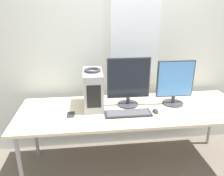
{
  "coord_description": "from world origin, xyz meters",
  "views": [
    {
      "loc": [
        -0.48,
        -1.68,
        1.79
      ],
      "look_at": [
        -0.23,
        0.41,
        1.0
      ],
      "focal_mm": 35.0,
      "sensor_mm": 36.0,
      "label": 1
    }
  ],
  "objects_px": {
    "pc_tower": "(93,89)",
    "cell_phone": "(71,115)",
    "monitor_right_near": "(175,83)",
    "keyboard": "(128,113)",
    "headphones": "(92,70)",
    "monitor_main": "(129,82)",
    "mouse": "(156,111)"
  },
  "relations": [
    {
      "from": "pc_tower",
      "to": "headphones",
      "type": "distance_m",
      "value": 0.21
    },
    {
      "from": "mouse",
      "to": "cell_phone",
      "type": "bearing_deg",
      "value": 177.69
    },
    {
      "from": "pc_tower",
      "to": "cell_phone",
      "type": "relative_size",
      "value": 3.52
    },
    {
      "from": "pc_tower",
      "to": "monitor_right_near",
      "type": "xyz_separation_m",
      "value": [
        0.9,
        -0.04,
        0.05
      ]
    },
    {
      "from": "cell_phone",
      "to": "monitor_main",
      "type": "bearing_deg",
      "value": 16.36
    },
    {
      "from": "mouse",
      "to": "cell_phone",
      "type": "xyz_separation_m",
      "value": [
        -0.88,
        0.04,
        -0.01
      ]
    },
    {
      "from": "mouse",
      "to": "cell_phone",
      "type": "relative_size",
      "value": 0.83
    },
    {
      "from": "monitor_right_near",
      "to": "keyboard",
      "type": "xyz_separation_m",
      "value": [
        -0.55,
        -0.2,
        -0.24
      ]
    },
    {
      "from": "pc_tower",
      "to": "monitor_main",
      "type": "relative_size",
      "value": 0.79
    },
    {
      "from": "pc_tower",
      "to": "headphones",
      "type": "xyz_separation_m",
      "value": [
        0.0,
        0.0,
        0.21
      ]
    },
    {
      "from": "monitor_main",
      "to": "keyboard",
      "type": "height_order",
      "value": "monitor_main"
    },
    {
      "from": "headphones",
      "to": "monitor_main",
      "type": "height_order",
      "value": "monitor_main"
    },
    {
      "from": "keyboard",
      "to": "mouse",
      "type": "xyz_separation_m",
      "value": [
        0.3,
        0.02,
        0.0
      ]
    },
    {
      "from": "monitor_right_near",
      "to": "keyboard",
      "type": "distance_m",
      "value": 0.64
    },
    {
      "from": "monitor_main",
      "to": "keyboard",
      "type": "bearing_deg",
      "value": -100.06
    },
    {
      "from": "monitor_main",
      "to": "mouse",
      "type": "relative_size",
      "value": 5.35
    },
    {
      "from": "pc_tower",
      "to": "monitor_right_near",
      "type": "relative_size",
      "value": 0.85
    },
    {
      "from": "pc_tower",
      "to": "keyboard",
      "type": "height_order",
      "value": "pc_tower"
    },
    {
      "from": "monitor_right_near",
      "to": "keyboard",
      "type": "relative_size",
      "value": 1.05
    },
    {
      "from": "pc_tower",
      "to": "monitor_main",
      "type": "height_order",
      "value": "monitor_main"
    },
    {
      "from": "headphones",
      "to": "cell_phone",
      "type": "relative_size",
      "value": 1.46
    },
    {
      "from": "headphones",
      "to": "mouse",
      "type": "distance_m",
      "value": 0.79
    },
    {
      "from": "monitor_right_near",
      "to": "mouse",
      "type": "bearing_deg",
      "value": -144.56
    },
    {
      "from": "monitor_main",
      "to": "monitor_right_near",
      "type": "distance_m",
      "value": 0.51
    },
    {
      "from": "monitor_main",
      "to": "cell_phone",
      "type": "relative_size",
      "value": 4.44
    },
    {
      "from": "cell_phone",
      "to": "keyboard",
      "type": "bearing_deg",
      "value": -4.78
    },
    {
      "from": "monitor_right_near",
      "to": "headphones",
      "type": "bearing_deg",
      "value": 177.31
    },
    {
      "from": "keyboard",
      "to": "monitor_main",
      "type": "bearing_deg",
      "value": 79.94
    },
    {
      "from": "keyboard",
      "to": "pc_tower",
      "type": "bearing_deg",
      "value": 144.7
    },
    {
      "from": "monitor_right_near",
      "to": "mouse",
      "type": "xyz_separation_m",
      "value": [
        -0.26,
        -0.18,
        -0.24
      ]
    },
    {
      "from": "pc_tower",
      "to": "mouse",
      "type": "relative_size",
      "value": 4.24
    },
    {
      "from": "keyboard",
      "to": "cell_phone",
      "type": "height_order",
      "value": "keyboard"
    }
  ]
}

